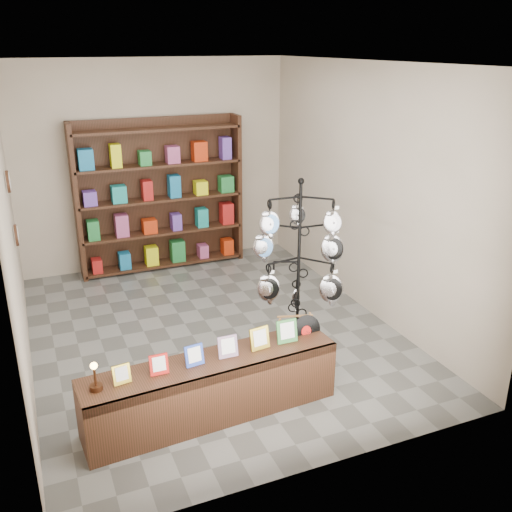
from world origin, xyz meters
The scene contains 6 objects.
ground centered at (0.00, 0.00, 0.00)m, with size 5.00×5.00×0.00m, color slate.
room_envelope centered at (0.00, 0.00, 1.85)m, with size 5.00×5.00×5.00m.
display_tree centered at (0.66, -0.87, 1.13)m, with size 1.06×1.06×1.96m.
front_shelf centered at (-0.51, -1.52, 0.29)m, with size 2.34×0.62×0.82m.
back_shelving centered at (0.00, 2.30, 1.03)m, with size 2.42×0.36×2.20m.
wall_clocks centered at (-1.97, 0.80, 1.50)m, with size 0.03×0.24×0.84m.
Camera 1 is at (-1.83, -5.69, 3.19)m, focal length 40.00 mm.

